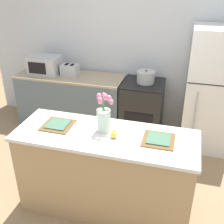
# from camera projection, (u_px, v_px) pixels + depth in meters

# --- Properties ---
(ground_plane) EXTENTS (10.00, 10.00, 0.00)m
(ground_plane) POSITION_uv_depth(u_px,v_px,m) (106.00, 206.00, 3.16)
(ground_plane) COLOR #997A56
(back_wall) EXTENTS (5.20, 0.08, 2.70)m
(back_wall) POSITION_uv_depth(u_px,v_px,m) (143.00, 44.00, 4.25)
(back_wall) COLOR silver
(back_wall) RESTS_ON ground_plane
(kitchen_island) EXTENTS (1.80, 0.66, 0.94)m
(kitchen_island) POSITION_uv_depth(u_px,v_px,m) (106.00, 172.00, 2.94)
(kitchen_island) COLOR tan
(kitchen_island) RESTS_ON ground_plane
(back_counter) EXTENTS (1.68, 0.60, 0.89)m
(back_counter) POSITION_uv_depth(u_px,v_px,m) (72.00, 101.00, 4.58)
(back_counter) COLOR slate
(back_counter) RESTS_ON ground_plane
(stove_range) EXTENTS (0.60, 0.61, 0.89)m
(stove_range) POSITION_uv_depth(u_px,v_px,m) (142.00, 110.00, 4.30)
(stove_range) COLOR black
(stove_range) RESTS_ON ground_plane
(refrigerator) EXTENTS (0.68, 0.67, 1.73)m
(refrigerator) POSITION_uv_depth(u_px,v_px,m) (211.00, 91.00, 3.88)
(refrigerator) COLOR white
(refrigerator) RESTS_ON ground_plane
(flower_vase) EXTENTS (0.16, 0.18, 0.42)m
(flower_vase) POSITION_uv_depth(u_px,v_px,m) (104.00, 117.00, 2.72)
(flower_vase) COLOR silver
(flower_vase) RESTS_ON kitchen_island
(pear_figurine) EXTENTS (0.07, 0.07, 0.11)m
(pear_figurine) POSITION_uv_depth(u_px,v_px,m) (114.00, 134.00, 2.65)
(pear_figurine) COLOR #E5CC4C
(pear_figurine) RESTS_ON kitchen_island
(plate_setting_left) EXTENTS (0.30, 0.30, 0.02)m
(plate_setting_left) POSITION_uv_depth(u_px,v_px,m) (58.00, 125.00, 2.87)
(plate_setting_left) COLOR brown
(plate_setting_left) RESTS_ON kitchen_island
(plate_setting_right) EXTENTS (0.30, 0.30, 0.02)m
(plate_setting_right) POSITION_uv_depth(u_px,v_px,m) (159.00, 140.00, 2.63)
(plate_setting_right) COLOR brown
(plate_setting_right) RESTS_ON kitchen_island
(toaster) EXTENTS (0.28, 0.18, 0.17)m
(toaster) POSITION_uv_depth(u_px,v_px,m) (70.00, 70.00, 4.35)
(toaster) COLOR #B7BABC
(toaster) RESTS_ON back_counter
(cooking_pot) EXTENTS (0.26, 0.26, 0.20)m
(cooking_pot) POSITION_uv_depth(u_px,v_px,m) (146.00, 77.00, 4.07)
(cooking_pot) COLOR #B2B5B7
(cooking_pot) RESTS_ON stove_range
(microwave) EXTENTS (0.48, 0.37, 0.27)m
(microwave) POSITION_uv_depth(u_px,v_px,m) (45.00, 65.00, 4.41)
(microwave) COLOR #B7BABC
(microwave) RESTS_ON back_counter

